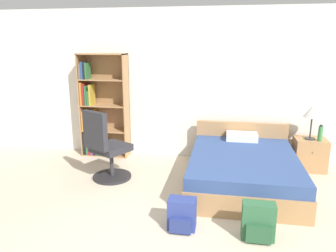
{
  "coord_description": "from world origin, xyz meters",
  "views": [
    {
      "loc": [
        0.35,
        -2.46,
        2.02
      ],
      "look_at": [
        -0.43,
        1.98,
        0.87
      ],
      "focal_mm": 35.0,
      "sensor_mm": 36.0,
      "label": 1
    }
  ],
  "objects_px": {
    "bed": "(243,168)",
    "backpack_blue": "(182,215)",
    "nightstand": "(310,154)",
    "backpack_green": "(258,222)",
    "bookshelf": "(98,111)",
    "table_lamp": "(313,112)",
    "office_chair": "(106,150)",
    "water_bottle": "(320,133)"
  },
  "relations": [
    {
      "from": "bed",
      "to": "backpack_green",
      "type": "distance_m",
      "value": 1.42
    },
    {
      "from": "bed",
      "to": "water_bottle",
      "type": "height_order",
      "value": "water_bottle"
    },
    {
      "from": "bed",
      "to": "table_lamp",
      "type": "distance_m",
      "value": 1.48
    },
    {
      "from": "bookshelf",
      "to": "nightstand",
      "type": "xyz_separation_m",
      "value": [
        3.64,
        -0.11,
        -0.57
      ]
    },
    {
      "from": "bed",
      "to": "backpack_blue",
      "type": "xyz_separation_m",
      "value": [
        -0.71,
        -1.36,
        -0.07
      ]
    },
    {
      "from": "bed",
      "to": "table_lamp",
      "type": "height_order",
      "value": "table_lamp"
    },
    {
      "from": "bookshelf",
      "to": "office_chair",
      "type": "xyz_separation_m",
      "value": [
        0.54,
        -1.1,
        -0.35
      ]
    },
    {
      "from": "table_lamp",
      "to": "backpack_green",
      "type": "relative_size",
      "value": 1.38
    },
    {
      "from": "office_chair",
      "to": "nightstand",
      "type": "distance_m",
      "value": 3.26
    },
    {
      "from": "nightstand",
      "to": "backpack_green",
      "type": "relative_size",
      "value": 1.28
    },
    {
      "from": "nightstand",
      "to": "water_bottle",
      "type": "relative_size",
      "value": 2.0
    },
    {
      "from": "nightstand",
      "to": "backpack_green",
      "type": "bearing_deg",
      "value": -114.54
    },
    {
      "from": "bed",
      "to": "nightstand",
      "type": "bearing_deg",
      "value": 34.91
    },
    {
      "from": "bed",
      "to": "backpack_blue",
      "type": "height_order",
      "value": "bed"
    },
    {
      "from": "nightstand",
      "to": "backpack_blue",
      "type": "xyz_separation_m",
      "value": [
        -1.81,
        -2.12,
        -0.09
      ]
    },
    {
      "from": "backpack_blue",
      "to": "office_chair",
      "type": "bearing_deg",
      "value": 138.57
    },
    {
      "from": "backpack_blue",
      "to": "bed",
      "type": "bearing_deg",
      "value": 62.23
    },
    {
      "from": "office_chair",
      "to": "backpack_blue",
      "type": "xyz_separation_m",
      "value": [
        1.29,
        -1.14,
        -0.31
      ]
    },
    {
      "from": "bookshelf",
      "to": "bed",
      "type": "relative_size",
      "value": 0.92
    },
    {
      "from": "bookshelf",
      "to": "nightstand",
      "type": "distance_m",
      "value": 3.68
    },
    {
      "from": "table_lamp",
      "to": "backpack_blue",
      "type": "height_order",
      "value": "table_lamp"
    },
    {
      "from": "backpack_blue",
      "to": "bookshelf",
      "type": "bearing_deg",
      "value": 129.28
    },
    {
      "from": "table_lamp",
      "to": "water_bottle",
      "type": "distance_m",
      "value": 0.35
    },
    {
      "from": "bed",
      "to": "office_chair",
      "type": "xyz_separation_m",
      "value": [
        -2.0,
        -0.22,
        0.24
      ]
    },
    {
      "from": "bookshelf",
      "to": "water_bottle",
      "type": "relative_size",
      "value": 7.08
    },
    {
      "from": "bed",
      "to": "table_lamp",
      "type": "relative_size",
      "value": 3.59
    },
    {
      "from": "nightstand",
      "to": "table_lamp",
      "type": "distance_m",
      "value": 0.7
    },
    {
      "from": "bed",
      "to": "office_chair",
      "type": "bearing_deg",
      "value": -173.77
    },
    {
      "from": "table_lamp",
      "to": "backpack_blue",
      "type": "distance_m",
      "value": 2.86
    },
    {
      "from": "bookshelf",
      "to": "backpack_green",
      "type": "relative_size",
      "value": 4.53
    },
    {
      "from": "nightstand",
      "to": "office_chair",
      "type": "bearing_deg",
      "value": -162.4
    },
    {
      "from": "office_chair",
      "to": "table_lamp",
      "type": "height_order",
      "value": "office_chair"
    },
    {
      "from": "office_chair",
      "to": "nightstand",
      "type": "height_order",
      "value": "office_chair"
    },
    {
      "from": "bed",
      "to": "backpack_blue",
      "type": "distance_m",
      "value": 1.53
    },
    {
      "from": "table_lamp",
      "to": "water_bottle",
      "type": "bearing_deg",
      "value": -30.25
    },
    {
      "from": "office_chair",
      "to": "bookshelf",
      "type": "bearing_deg",
      "value": 116.13
    },
    {
      "from": "office_chair",
      "to": "backpack_blue",
      "type": "height_order",
      "value": "office_chair"
    },
    {
      "from": "table_lamp",
      "to": "office_chair",
      "type": "bearing_deg",
      "value": -162.71
    },
    {
      "from": "office_chair",
      "to": "backpack_blue",
      "type": "relative_size",
      "value": 3.09
    },
    {
      "from": "table_lamp",
      "to": "water_bottle",
      "type": "relative_size",
      "value": 2.15
    },
    {
      "from": "bed",
      "to": "backpack_green",
      "type": "bearing_deg",
      "value": -85.91
    },
    {
      "from": "bookshelf",
      "to": "table_lamp",
      "type": "relative_size",
      "value": 3.29
    }
  ]
}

